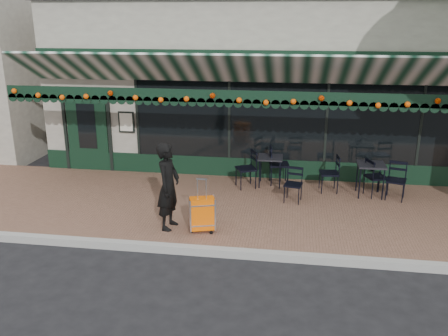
# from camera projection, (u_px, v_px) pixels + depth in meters

# --- Properties ---
(ground) EXTENTS (80.00, 80.00, 0.00)m
(ground) POSITION_uv_depth(u_px,v_px,m) (254.00, 256.00, 8.52)
(ground) COLOR black
(ground) RESTS_ON ground
(sidewalk) EXTENTS (18.00, 4.00, 0.15)m
(sidewalk) POSITION_uv_depth(u_px,v_px,m) (262.00, 210.00, 10.39)
(sidewalk) COLOR brown
(sidewalk) RESTS_ON ground
(curb) EXTENTS (18.00, 0.16, 0.15)m
(curb) POSITION_uv_depth(u_px,v_px,m) (253.00, 254.00, 8.43)
(curb) COLOR #9E9E99
(curb) RESTS_ON ground
(restaurant_building) EXTENTS (12.00, 9.60, 4.50)m
(restaurant_building) POSITION_uv_depth(u_px,v_px,m) (277.00, 77.00, 15.21)
(restaurant_building) COLOR gray
(restaurant_building) RESTS_ON ground
(woman) EXTENTS (0.49, 0.67, 1.71)m
(woman) POSITION_uv_depth(u_px,v_px,m) (168.00, 186.00, 9.08)
(woman) COLOR black
(woman) RESTS_ON sidewalk
(suitcase) EXTENTS (0.52, 0.38, 1.07)m
(suitcase) POSITION_uv_depth(u_px,v_px,m) (202.00, 214.00, 9.06)
(suitcase) COLOR #FB6307
(suitcase) RESTS_ON sidewalk
(cafe_table_a) EXTENTS (0.62, 0.62, 0.76)m
(cafe_table_a) POSITION_uv_depth(u_px,v_px,m) (371.00, 167.00, 10.81)
(cafe_table_a) COLOR black
(cafe_table_a) RESTS_ON sidewalk
(cafe_table_b) EXTENTS (0.59, 0.59, 0.73)m
(cafe_table_b) POSITION_uv_depth(u_px,v_px,m) (270.00, 160.00, 11.49)
(cafe_table_b) COLOR black
(cafe_table_b) RESTS_ON sidewalk
(chair_a_left) EXTENTS (0.49, 0.49, 0.88)m
(chair_a_left) POSITION_uv_depth(u_px,v_px,m) (329.00, 174.00, 11.14)
(chair_a_left) COLOR black
(chair_a_left) RESTS_ON sidewalk
(chair_a_right) EXTENTS (0.58, 0.58, 0.89)m
(chair_a_right) POSITION_uv_depth(u_px,v_px,m) (376.00, 177.00, 10.86)
(chair_a_right) COLOR black
(chair_a_right) RESTS_ON sidewalk
(chair_a_front) EXTENTS (0.54, 0.54, 0.87)m
(chair_a_front) POSITION_uv_depth(u_px,v_px,m) (396.00, 181.00, 10.66)
(chair_a_front) COLOR black
(chair_a_front) RESTS_ON sidewalk
(chair_b_left) EXTENTS (0.61, 0.61, 0.92)m
(chair_b_left) POSITION_uv_depth(u_px,v_px,m) (246.00, 169.00, 11.41)
(chair_b_left) COLOR black
(chair_b_left) RESTS_ON sidewalk
(chair_b_right) EXTENTS (0.55, 0.55, 0.97)m
(chair_b_right) POSITION_uv_depth(u_px,v_px,m) (279.00, 165.00, 11.66)
(chair_b_right) COLOR black
(chair_b_right) RESTS_ON sidewalk
(chair_b_front) EXTENTS (0.46, 0.46, 0.78)m
(chair_b_front) POSITION_uv_depth(u_px,v_px,m) (293.00, 185.00, 10.53)
(chair_b_front) COLOR black
(chair_b_front) RESTS_ON sidewalk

